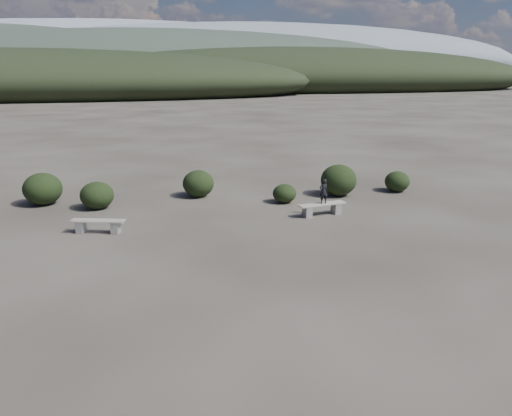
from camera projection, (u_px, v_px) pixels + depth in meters
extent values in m
plane|color=#2B2721|center=(281.00, 294.00, 11.56)|extent=(1200.00, 1200.00, 0.00)
cube|color=slate|center=(81.00, 227.00, 15.85)|extent=(0.32, 0.38, 0.38)
cube|color=slate|center=(116.00, 228.00, 15.77)|extent=(0.32, 0.38, 0.38)
cube|color=gray|center=(98.00, 221.00, 15.75)|extent=(1.73, 0.82, 0.05)
cube|color=slate|center=(307.00, 212.00, 17.47)|extent=(0.30, 0.38, 0.39)
cube|color=slate|center=(336.00, 208.00, 17.91)|extent=(0.30, 0.38, 0.39)
cube|color=gray|center=(322.00, 204.00, 17.63)|extent=(1.80, 0.68, 0.05)
imported|color=black|center=(324.00, 191.00, 17.52)|extent=(0.35, 0.26, 0.88)
ellipsoid|color=black|center=(97.00, 195.00, 18.50)|extent=(1.23, 1.23, 1.01)
ellipsoid|color=black|center=(198.00, 183.00, 20.24)|extent=(1.27, 1.27, 1.09)
ellipsoid|color=black|center=(284.00, 193.00, 19.35)|extent=(0.92, 0.92, 0.73)
ellipsoid|color=black|center=(339.00, 180.00, 20.39)|extent=(1.46, 1.46, 1.28)
ellipsoid|color=black|center=(397.00, 181.00, 21.10)|extent=(1.04, 1.04, 0.87)
ellipsoid|color=black|center=(43.00, 189.00, 19.03)|extent=(1.45, 1.45, 1.22)
ellipsoid|color=black|center=(21.00, 82.00, 90.52)|extent=(110.00, 40.00, 12.00)
ellipsoid|color=black|center=(304.00, 77.00, 121.38)|extent=(120.00, 44.00, 14.00)
ellipsoid|color=#2A332A|center=(154.00, 68.00, 160.77)|extent=(190.00, 64.00, 24.00)
ellipsoid|color=slate|center=(266.00, 61.00, 305.55)|extent=(340.00, 110.00, 44.00)
ellipsoid|color=gray|center=(108.00, 59.00, 378.74)|extent=(460.00, 140.00, 56.00)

